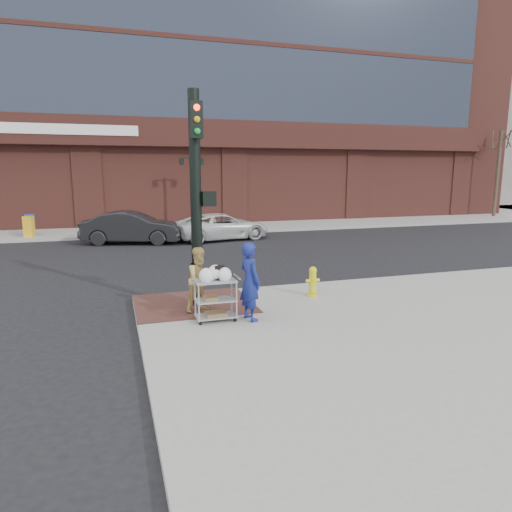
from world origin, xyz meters
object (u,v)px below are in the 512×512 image
object	(u,v)px
minivan_white	(222,226)
utility_cart	(216,296)
fire_hydrant	(313,281)
lamp_post	(192,184)
pedestrian_tan	(200,280)
woman_blue	(250,281)
traffic_signal_pole	(197,193)
sedan_dark	(132,228)

from	to	relation	value
minivan_white	utility_cart	size ratio (longest dim) A/B	3.89
fire_hydrant	lamp_post	bearing A→B (deg)	91.74
lamp_post	pedestrian_tan	xyz separation A→B (m)	(-2.53, -15.73, -1.72)
woman_blue	utility_cart	distance (m)	0.80
woman_blue	pedestrian_tan	xyz separation A→B (m)	(-0.90, 0.94, -0.11)
lamp_post	traffic_signal_pole	distance (m)	15.43
minivan_white	pedestrian_tan	bearing A→B (deg)	154.28
lamp_post	woman_blue	bearing A→B (deg)	-95.58
woman_blue	utility_cart	size ratio (longest dim) A/B	1.42
woman_blue	minivan_white	size ratio (longest dim) A/B	0.36
sedan_dark	traffic_signal_pole	bearing A→B (deg)	-159.02
fire_hydrant	minivan_white	bearing A→B (deg)	88.54
traffic_signal_pole	pedestrian_tan	distance (m)	2.00
sedan_dark	woman_blue	bearing A→B (deg)	-155.85
traffic_signal_pole	utility_cart	world-z (taller)	traffic_signal_pole
woman_blue	fire_hydrant	size ratio (longest dim) A/B	2.20
utility_cart	pedestrian_tan	bearing A→B (deg)	102.77
woman_blue	minivan_white	xyz separation A→B (m)	(2.38, 12.73, -0.35)
sedan_dark	utility_cart	xyz separation A→B (m)	(1.17, -12.61, -0.06)
traffic_signal_pole	sedan_dark	world-z (taller)	traffic_signal_pole
sedan_dark	minivan_white	world-z (taller)	sedan_dark
pedestrian_tan	fire_hydrant	distance (m)	3.05
woman_blue	sedan_dark	world-z (taller)	woman_blue
lamp_post	utility_cart	xyz separation A→B (m)	(-2.35, -16.52, -1.92)
minivan_white	fire_hydrant	size ratio (longest dim) A/B	6.03
fire_hydrant	pedestrian_tan	bearing A→B (deg)	-172.26
lamp_post	woman_blue	world-z (taller)	lamp_post
pedestrian_tan	lamp_post	bearing A→B (deg)	57.20
sedan_dark	fire_hydrant	bearing A→B (deg)	-145.04
woman_blue	minivan_white	distance (m)	12.95
sedan_dark	utility_cart	size ratio (longest dim) A/B	3.78
lamp_post	traffic_signal_pole	xyz separation A→B (m)	(-2.48, -15.23, 0.21)
traffic_signal_pole	sedan_dark	size ratio (longest dim) A/B	1.09
woman_blue	sedan_dark	bearing A→B (deg)	-6.50
pedestrian_tan	utility_cart	size ratio (longest dim) A/B	1.24
lamp_post	sedan_dark	bearing A→B (deg)	-132.04
pedestrian_tan	utility_cart	distance (m)	0.83
lamp_post	pedestrian_tan	size ratio (longest dim) A/B	2.67
minivan_white	utility_cart	bearing A→B (deg)	155.97
lamp_post	fire_hydrant	world-z (taller)	lamp_post
traffic_signal_pole	minivan_white	size ratio (longest dim) A/B	1.06
lamp_post	traffic_signal_pole	bearing A→B (deg)	-99.24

